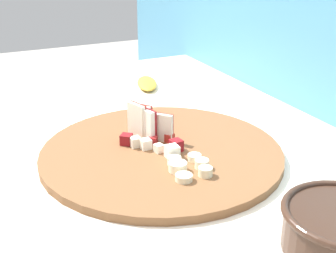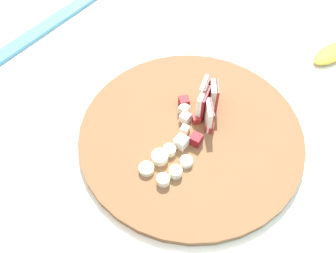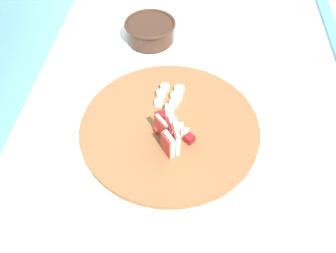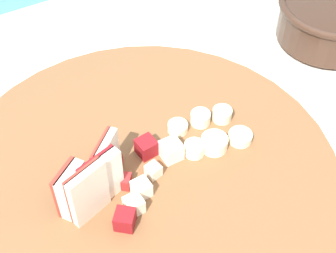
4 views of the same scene
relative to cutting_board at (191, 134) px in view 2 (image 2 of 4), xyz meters
The scene contains 5 objects.
cutting_board is the anchor object (origin of this frame).
apple_wedge_fan 0.07m from the cutting_board, behind, with size 0.09×0.06×0.07m.
apple_dice_pile 0.02m from the cutting_board, 119.64° to the right, with size 0.11×0.10×0.02m.
banana_slice_rows 0.09m from the cutting_board, ahead, with size 0.08×0.07×0.02m.
banana_peel 0.40m from the cutting_board, 160.72° to the left, with size 0.12×0.05×0.02m, color gold.
Camera 2 is at (0.19, 0.26, 1.49)m, focal length 38.11 mm.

